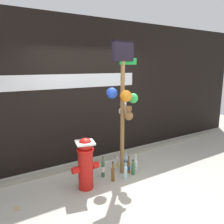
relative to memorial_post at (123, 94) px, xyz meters
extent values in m
plane|color=#ADA899|center=(-0.20, -0.36, -1.57)|extent=(14.00, 14.00, 0.00)
cube|color=black|center=(-0.20, 1.12, -0.02)|extent=(10.00, 0.20, 3.10)
cube|color=silver|center=(-1.08, 1.02, 0.21)|extent=(4.12, 0.01, 0.29)
cube|color=gray|center=(-0.20, 0.71, -1.53)|extent=(8.00, 0.12, 0.08)
cylinder|color=olive|center=(0.00, 0.02, -0.34)|extent=(0.08, 0.08, 2.45)
cube|color=#198C33|center=(0.12, 0.02, 0.60)|extent=(0.40, 0.05, 0.12)
cube|color=black|center=(0.00, 0.02, 0.78)|extent=(0.44, 0.11, 0.36)
sphere|color=green|center=(0.15, -0.10, -0.07)|extent=(0.19, 0.19, 0.19)
sphere|color=blue|center=(-0.15, 0.17, 0.01)|extent=(0.21, 0.21, 0.21)
sphere|color=orange|center=(-0.07, -0.18, -0.01)|extent=(0.22, 0.22, 0.22)
sphere|color=brown|center=(0.06, -0.09, -0.40)|extent=(0.17, 0.17, 0.17)
sphere|color=brown|center=(0.06, -0.09, -0.27)|extent=(0.12, 0.12, 0.12)
sphere|color=brown|center=(0.02, -0.09, -0.23)|extent=(0.05, 0.05, 0.05)
sphere|color=brown|center=(0.10, -0.09, -0.23)|extent=(0.05, 0.05, 0.05)
sphere|color=brown|center=(0.06, -0.14, -0.27)|extent=(0.04, 0.04, 0.04)
sphere|color=silver|center=(0.08, 0.12, -0.35)|extent=(0.17, 0.17, 0.17)
sphere|color=silver|center=(0.08, 0.12, -0.21)|extent=(0.12, 0.12, 0.12)
sphere|color=silver|center=(0.04, 0.12, -0.17)|extent=(0.05, 0.05, 0.05)
sphere|color=silver|center=(0.13, 0.12, -0.17)|extent=(0.05, 0.05, 0.05)
sphere|color=#9D9992|center=(0.08, 0.06, -0.21)|extent=(0.04, 0.04, 0.04)
cylinder|color=red|center=(-0.87, -0.13, -1.22)|extent=(0.26, 0.26, 0.69)
cylinder|color=red|center=(-0.87, -0.13, -0.86)|extent=(0.29, 0.29, 0.03)
sphere|color=red|center=(-0.87, -0.13, -0.78)|extent=(0.24, 0.24, 0.24)
cylinder|color=red|center=(-1.05, -0.13, -1.19)|extent=(0.11, 0.11, 0.11)
cylinder|color=red|center=(-0.68, -0.13, -1.19)|extent=(0.11, 0.11, 0.11)
cube|color=white|center=(-0.87, -0.13, -0.74)|extent=(0.37, 0.37, 0.03)
cylinder|color=#B2DBEA|center=(0.24, 0.22, -1.47)|extent=(0.08, 0.08, 0.19)
cone|color=#B2DBEA|center=(0.24, 0.22, -1.36)|extent=(0.08, 0.08, 0.03)
cylinder|color=#B2DBEA|center=(0.24, 0.22, -1.30)|extent=(0.03, 0.03, 0.10)
cylinder|color=#1E478C|center=(0.24, 0.22, -1.46)|extent=(0.08, 0.08, 0.06)
cylinder|color=gold|center=(0.24, 0.22, -1.24)|extent=(0.03, 0.03, 0.01)
cylinder|color=#337038|center=(-0.41, 0.08, -1.43)|extent=(0.06, 0.06, 0.28)
cone|color=#337038|center=(-0.41, 0.08, -1.27)|extent=(0.06, 0.06, 0.03)
cylinder|color=#337038|center=(-0.41, 0.08, -1.22)|extent=(0.02, 0.02, 0.08)
cylinder|color=silver|center=(-0.41, 0.08, -1.42)|extent=(0.07, 0.07, 0.10)
cylinder|color=black|center=(-0.41, 0.08, -1.17)|extent=(0.03, 0.03, 0.01)
cylinder|color=silver|center=(0.24, -0.11, -1.45)|extent=(0.07, 0.07, 0.25)
cone|color=silver|center=(0.24, -0.11, -1.31)|extent=(0.07, 0.07, 0.03)
cylinder|color=silver|center=(0.24, -0.11, -1.25)|extent=(0.03, 0.03, 0.09)
cylinder|color=gold|center=(0.24, -0.11, -1.20)|extent=(0.03, 0.03, 0.01)
cylinder|color=brown|center=(-0.34, -0.17, -1.45)|extent=(0.06, 0.06, 0.25)
cone|color=brown|center=(-0.34, -0.17, -1.31)|extent=(0.06, 0.06, 0.03)
cylinder|color=brown|center=(-0.34, -0.17, -1.25)|extent=(0.03, 0.03, 0.09)
cylinder|color=black|center=(-0.34, -0.17, -1.20)|extent=(0.03, 0.03, 0.01)
cylinder|color=brown|center=(0.11, -0.05, -1.46)|extent=(0.06, 0.06, 0.21)
cone|color=brown|center=(0.11, -0.05, -1.34)|extent=(0.06, 0.06, 0.02)
cylinder|color=brown|center=(0.11, -0.05, -1.29)|extent=(0.03, 0.03, 0.09)
cylinder|color=#1E478C|center=(0.11, -0.05, -1.46)|extent=(0.06, 0.06, 0.06)
cylinder|color=black|center=(0.11, -0.05, -1.23)|extent=(0.03, 0.03, 0.01)
cylinder|color=#337038|center=(0.13, -0.17, -1.47)|extent=(0.06, 0.06, 0.20)
cone|color=#337038|center=(0.13, -0.17, -1.35)|extent=(0.06, 0.06, 0.02)
cylinder|color=#337038|center=(0.13, -0.17, -1.31)|extent=(0.03, 0.03, 0.07)
cylinder|color=black|center=(0.13, -0.17, -1.27)|extent=(0.03, 0.03, 0.01)
cylinder|color=silver|center=(-0.02, 0.17, -1.43)|extent=(0.06, 0.06, 0.27)
cone|color=silver|center=(-0.02, 0.17, -1.29)|extent=(0.06, 0.06, 0.02)
cylinder|color=silver|center=(-0.02, 0.17, -1.23)|extent=(0.02, 0.02, 0.09)
cylinder|color=#D8C64C|center=(-0.02, 0.17, -1.45)|extent=(0.06, 0.06, 0.10)
cylinder|color=gold|center=(-0.02, 0.17, -1.18)|extent=(0.03, 0.03, 0.01)
cylinder|color=#B2DBEA|center=(-0.09, -0.22, -1.45)|extent=(0.07, 0.07, 0.23)
cone|color=#B2DBEA|center=(-0.09, -0.22, -1.32)|extent=(0.07, 0.07, 0.03)
cylinder|color=#B2DBEA|center=(-0.09, -0.22, -1.28)|extent=(0.02, 0.02, 0.05)
cylinder|color=gold|center=(-0.09, -0.22, -1.25)|extent=(0.03, 0.03, 0.01)
cube|color=silver|center=(0.02, 0.65, -1.57)|extent=(0.12, 0.11, 0.01)
cube|color=#8C99B2|center=(-0.45, 0.11, -1.57)|extent=(0.11, 0.11, 0.01)
cube|color=tan|center=(-2.00, -0.10, -1.57)|extent=(0.11, 0.13, 0.01)
cube|color=tan|center=(-0.53, 0.77, -1.57)|extent=(0.14, 0.13, 0.01)
camera|label=1|loc=(-2.45, -3.45, 0.52)|focal=36.79mm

